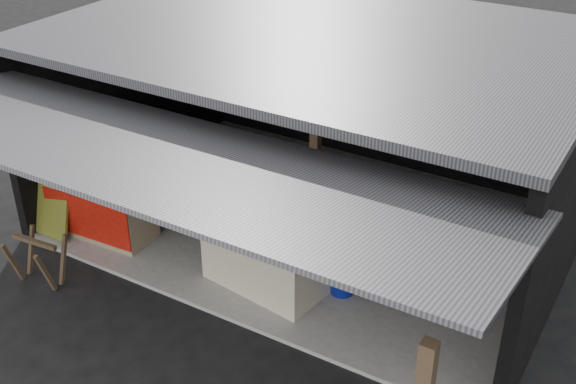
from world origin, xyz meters
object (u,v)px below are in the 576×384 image
Objects in this scene: white_crate at (299,223)px; sawhorse at (37,256)px; neighbor_stall at (102,205)px; plastic_chair at (443,235)px; water_barrel at (343,277)px; banana_table at (269,253)px.

white_crate reaches higher than sawhorse.
plastic_chair is at bearing 18.13° from neighbor_stall.
neighbor_stall is 3.36× the size of water_barrel.
plastic_chair reaches higher than sawhorse.
water_barrel is 0.56× the size of plastic_chair.
plastic_chair reaches higher than water_barrel.
banana_table is 2.37m from plastic_chair.
white_crate is at bearing 36.74° from sawhorse.
banana_table is at bearing -127.80° from plastic_chair.
neighbor_stall is at bearing -147.21° from plastic_chair.
water_barrel is at bearing 25.28° from banana_table.
neighbor_stall is (-2.69, -1.05, 0.01)m from white_crate.
neighbor_stall is 4.87m from plastic_chair.
white_crate is at bearing 100.18° from banana_table.
banana_table is at bearing 1.40° from neighbor_stall.
sawhorse is at bearing -153.00° from water_barrel.
white_crate is 1.12× the size of plastic_chair.
white_crate is at bearing 151.42° from water_barrel.
water_barrel is at bearing 4.92° from neighbor_stall.
water_barrel is (0.93, 0.30, -0.22)m from banana_table.
plastic_chair is at bearing 48.03° from banana_table.
neighbor_stall reaches higher than plastic_chair.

